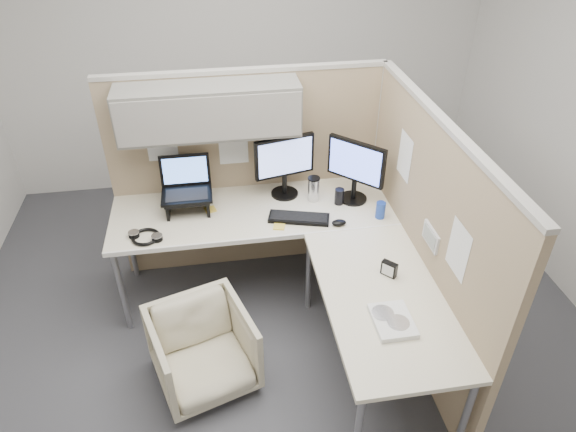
{
  "coord_description": "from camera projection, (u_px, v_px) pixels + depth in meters",
  "views": [
    {
      "loc": [
        -0.34,
        -2.48,
        2.78
      ],
      "look_at": [
        0.1,
        0.25,
        0.85
      ],
      "focal_mm": 32.0,
      "sensor_mm": 36.0,
      "label": 1
    }
  ],
  "objects": [
    {
      "name": "desk_clock",
      "position": [
        389.0,
        269.0,
        3.04
      ],
      "size": [
        0.09,
        0.09,
        0.09
      ],
      "rotation": [
        0.0,
        0.0,
        -0.82
      ],
      "color": "black",
      "rests_on": "desk"
    },
    {
      "name": "sticky_note_b",
      "position": [
        279.0,
        226.0,
        3.47
      ],
      "size": [
        0.09,
        0.09,
        0.01
      ],
      "primitive_type": "cube",
      "rotation": [
        0.0,
        0.0,
        -0.26
      ],
      "color": "yellow",
      "rests_on": "desk"
    },
    {
      "name": "monitor_left",
      "position": [
        284.0,
        162.0,
        3.65
      ],
      "size": [
        0.44,
        0.2,
        0.47
      ],
      "rotation": [
        0.0,
        0.0,
        0.22
      ],
      "color": "black",
      "rests_on": "desk"
    },
    {
      "name": "soda_can_green",
      "position": [
        380.0,
        210.0,
        3.53
      ],
      "size": [
        0.07,
        0.07,
        0.12
      ],
      "primitive_type": "cylinder",
      "color": "#1E3FA5",
      "rests_on": "desk"
    },
    {
      "name": "monitor_right",
      "position": [
        356.0,
        167.0,
        3.59
      ],
      "size": [
        0.33,
        0.34,
        0.47
      ],
      "rotation": [
        0.0,
        0.0,
        -0.79
      ],
      "color": "black",
      "rests_on": "desk"
    },
    {
      "name": "ground",
      "position": [
        280.0,
        335.0,
        3.64
      ],
      "size": [
        4.5,
        4.5,
        0.0
      ],
      "primitive_type": "plane",
      "color": "#3A3A3F",
      "rests_on": "ground"
    },
    {
      "name": "keyboard",
      "position": [
        299.0,
        218.0,
        3.54
      ],
      "size": [
        0.44,
        0.25,
        0.02
      ],
      "primitive_type": "cube",
      "rotation": [
        0.0,
        0.0,
        -0.27
      ],
      "color": "black",
      "rests_on": "desk"
    },
    {
      "name": "partition_right",
      "position": [
        421.0,
        237.0,
        3.23
      ],
      "size": [
        0.07,
        2.03,
        1.63
      ],
      "color": "tan",
      "rests_on": "ground"
    },
    {
      "name": "travel_mug",
      "position": [
        314.0,
        189.0,
        3.69
      ],
      "size": [
        0.09,
        0.09,
        0.19
      ],
      "color": "silver",
      "rests_on": "desk"
    },
    {
      "name": "partition_back",
      "position": [
        231.0,
        146.0,
        3.65
      ],
      "size": [
        2.0,
        0.36,
        1.63
      ],
      "color": "tan",
      "rests_on": "ground"
    },
    {
      "name": "desk",
      "position": [
        295.0,
        247.0,
        3.36
      ],
      "size": [
        2.0,
        1.98,
        0.73
      ],
      "color": "beige",
      "rests_on": "ground"
    },
    {
      "name": "sticky_note_c",
      "position": [
        210.0,
        210.0,
        3.64
      ],
      "size": [
        0.09,
        0.09,
        0.01
      ],
      "primitive_type": "cube",
      "rotation": [
        0.0,
        0.0,
        0.27
      ],
      "color": "yellow",
      "rests_on": "desk"
    },
    {
      "name": "soda_can_silver",
      "position": [
        339.0,
        196.0,
        3.67
      ],
      "size": [
        0.07,
        0.07,
        0.12
      ],
      "primitive_type": "cylinder",
      "color": "black",
      "rests_on": "desk"
    },
    {
      "name": "headphones",
      "position": [
        146.0,
        237.0,
        3.36
      ],
      "size": [
        0.24,
        0.24,
        0.03
      ],
      "rotation": [
        0.0,
        0.0,
        -0.39
      ],
      "color": "black",
      "rests_on": "desk"
    },
    {
      "name": "office_chair",
      "position": [
        203.0,
        347.0,
        3.17
      ],
      "size": [
        0.72,
        0.69,
        0.6
      ],
      "primitive_type": "imported",
      "rotation": [
        0.0,
        0.0,
        0.31
      ],
      "color": "beige",
      "rests_on": "ground"
    },
    {
      "name": "laptop_station",
      "position": [
        187.0,
        192.0,
        3.58
      ],
      "size": [
        0.35,
        0.3,
        0.36
      ],
      "color": "black",
      "rests_on": "desk"
    },
    {
      "name": "paper_stack",
      "position": [
        392.0,
        321.0,
        2.75
      ],
      "size": [
        0.21,
        0.26,
        0.03
      ],
      "rotation": [
        0.0,
        0.0,
        0.0
      ],
      "color": "white",
      "rests_on": "desk"
    },
    {
      "name": "mouse",
      "position": [
        339.0,
        223.0,
        3.48
      ],
      "size": [
        0.1,
        0.07,
        0.04
      ],
      "primitive_type": "ellipsoid",
      "rotation": [
        0.0,
        0.0,
        0.04
      ],
      "color": "black",
      "rests_on": "desk"
    }
  ]
}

